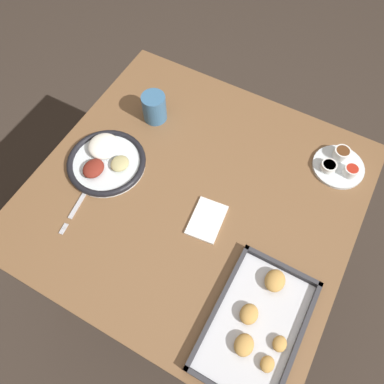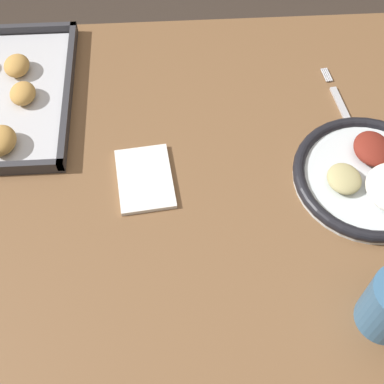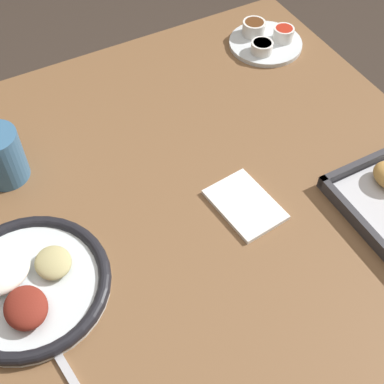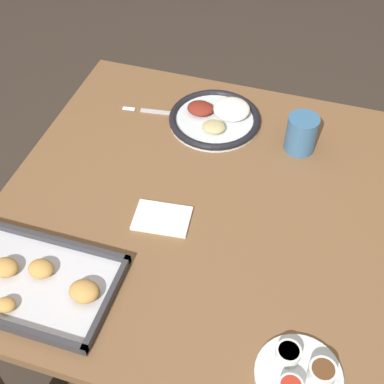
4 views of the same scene
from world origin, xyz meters
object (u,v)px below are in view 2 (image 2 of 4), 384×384
fork (343,110)px  napkin (145,179)px  dinner_plate (371,176)px  baking_tray (9,96)px

fork → napkin: napkin is taller
dinner_plate → napkin: dinner_plate is taller
napkin → fork: bearing=-69.9°
fork → baking_tray: size_ratio=0.55×
dinner_plate → napkin: size_ratio=1.82×
dinner_plate → baking_tray: 0.66m
dinner_plate → baking_tray: bearing=70.6°
fork → baking_tray: 0.62m
dinner_plate → fork: (0.16, 0.01, -0.01)m
napkin → dinner_plate: bearing=-93.7°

